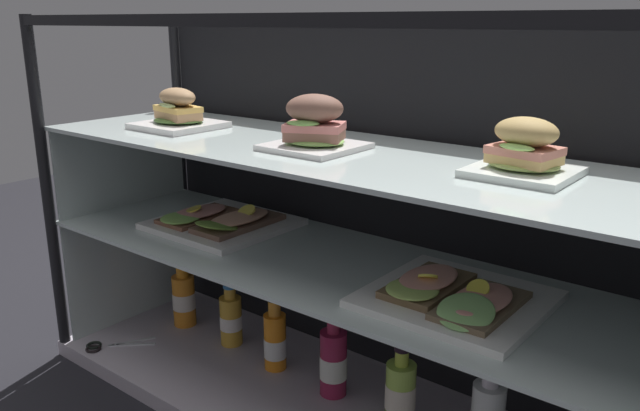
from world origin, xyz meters
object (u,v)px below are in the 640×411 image
Objects in this scene: juice_bottle_near_post at (333,362)px; open_sandwich_tray_far_right at (220,221)px; plated_roll_sandwich_near_right_corner at (314,127)px; open_sandwich_tray_center at (453,296)px; juice_bottle_back_center at (275,340)px; plated_roll_sandwich_mid_right at (178,114)px; juice_bottle_front_left_end at (400,392)px; juice_bottle_back_right at (184,298)px; plated_roll_sandwich_center at (524,153)px; juice_bottle_front_fourth at (231,319)px; kitchen_scissors at (104,346)px.

open_sandwich_tray_far_right is at bearing -176.60° from juice_bottle_near_post.
plated_roll_sandwich_near_right_corner reaches higher than open_sandwich_tray_center.
plated_roll_sandwich_near_right_corner is 0.91× the size of juice_bottle_back_center.
open_sandwich_tray_center reaches higher than juice_bottle_back_center.
plated_roll_sandwich_mid_right is 0.90m from juice_bottle_front_left_end.
open_sandwich_tray_center is 1.59× the size of juice_bottle_back_right.
juice_bottle_back_right is at bearing 178.19° from plated_roll_sandwich_center.
plated_roll_sandwich_mid_right is at bearing -174.46° from juice_bottle_front_left_end.
open_sandwich_tray_far_right is 1.81× the size of juice_bottle_front_fourth.
kitchen_scissors is (-0.27, -0.25, -0.07)m from juice_bottle_front_fourth.
juice_bottle_front_left_end is at bearing 0.27° from juice_bottle_back_center.
plated_roll_sandwich_center reaches higher than kitchen_scissors.
plated_roll_sandwich_near_right_corner is at bearing -174.33° from plated_roll_sandwich_center.
juice_bottle_back_right is 0.80m from juice_bottle_front_left_end.
juice_bottle_back_right is at bearing -178.95° from juice_bottle_front_fourth.
open_sandwich_tray_far_right is at bearing -177.45° from juice_bottle_front_left_end.
plated_roll_sandwich_mid_right is 0.61m from juice_bottle_back_right.
juice_bottle_near_post is at bearing 168.67° from open_sandwich_tray_center.
juice_bottle_front_fourth is 0.89× the size of juice_bottle_back_center.
open_sandwich_tray_far_right is at bearing -179.51° from plated_roll_sandwich_center.
plated_roll_sandwich_near_right_corner is (0.46, 0.00, 0.01)m from plated_roll_sandwich_mid_right.
juice_bottle_front_fourth is (-0.38, 0.08, -0.61)m from plated_roll_sandwich_near_right_corner.
kitchen_scissors is (-1.12, -0.21, -0.68)m from plated_roll_sandwich_center.
juice_bottle_back_center reaches higher than juice_bottle_front_fourth.
kitchen_scissors is (-0.47, -0.23, -0.08)m from juice_bottle_back_center.
juice_bottle_back_center is at bearing 178.54° from plated_roll_sandwich_center.
kitchen_scissors is at bearing -105.58° from juice_bottle_back_right.
plated_roll_sandwich_mid_right is 0.93× the size of juice_bottle_back_center.
plated_roll_sandwich_center is at bearing -1.95° from juice_bottle_near_post.
open_sandwich_tray_center is at bearing -7.03° from juice_bottle_front_fourth.
juice_bottle_front_left_end is (0.57, 0.03, -0.31)m from open_sandwich_tray_far_right.
plated_roll_sandwich_near_right_corner reaches higher than juice_bottle_front_fourth.
juice_bottle_back_right is (-0.13, 0.08, -0.59)m from plated_roll_sandwich_mid_right.
open_sandwich_tray_far_right is at bearing -172.27° from juice_bottle_back_center.
juice_bottle_back_center is 1.06× the size of juice_bottle_front_left_end.
plated_roll_sandwich_center is (0.92, 0.05, 0.00)m from plated_roll_sandwich_mid_right.
juice_bottle_front_left_end is at bearing 154.46° from open_sandwich_tray_center.
juice_bottle_back_right is (-0.95, 0.09, -0.30)m from open_sandwich_tray_center.
plated_roll_sandwich_near_right_corner is 0.64m from juice_bottle_back_center.
plated_roll_sandwich_near_right_corner is 0.57× the size of open_sandwich_tray_center.
plated_roll_sandwich_near_right_corner is 0.65m from juice_bottle_front_left_end.
plated_roll_sandwich_mid_right is 0.31m from open_sandwich_tray_far_right.
plated_roll_sandwich_mid_right is 1.03× the size of plated_roll_sandwich_near_right_corner.
plated_roll_sandwich_mid_right is at bearing -166.98° from juice_bottle_back_center.
kitchen_scissors is at bearing -171.11° from open_sandwich_tray_center.
open_sandwich_tray_far_right is 0.53m from kitchen_scissors.
plated_roll_sandwich_center is 0.86× the size of juice_bottle_back_center.
juice_bottle_back_right is 0.21m from juice_bottle_front_fourth.
plated_roll_sandwich_near_right_corner is 0.86× the size of juice_bottle_near_post.
open_sandwich_tray_far_right is 0.73m from open_sandwich_tray_center.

